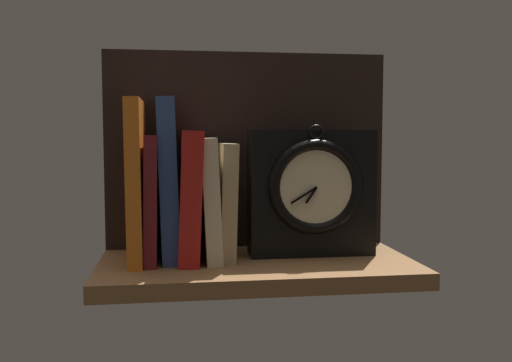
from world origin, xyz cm
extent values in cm
cube|color=brown|center=(0.00, 0.00, -1.25)|extent=(49.04, 24.76, 2.50)
cube|color=black|center=(0.00, 11.78, 16.99)|extent=(49.04, 1.20, 33.98)
cube|color=orange|center=(-18.57, 3.04, 12.54)|extent=(2.41, 16.28, 25.10)
cube|color=maroon|center=(-16.19, 3.04, 9.81)|extent=(2.24, 15.01, 19.65)
cube|color=#2D4C8E|center=(-13.56, 3.04, 12.65)|extent=(3.45, 12.49, 25.37)
cube|color=red|center=(-10.30, 3.04, 10.14)|extent=(4.04, 16.26, 20.40)
cube|color=beige|center=(-7.18, 3.04, 9.58)|extent=(3.32, 14.72, 19.26)
cube|color=tan|center=(-4.46, 3.04, 9.16)|extent=(2.92, 12.22, 18.38)
cube|color=black|center=(9.45, 3.03, 10.23)|extent=(20.45, 5.51, 20.45)
torus|color=black|center=(9.45, -0.12, 11.46)|extent=(15.26, 1.87, 15.26)
cylinder|color=beige|center=(9.45, -0.12, 11.46)|extent=(12.31, 0.60, 12.31)
cube|color=black|center=(8.61, -0.62, 10.21)|extent=(1.94, 0.30, 2.66)
cube|color=black|center=(7.39, -0.62, 10.21)|extent=(4.28, 0.30, 2.75)
torus|color=black|center=(9.45, 0.28, 20.09)|extent=(2.44, 0.44, 2.44)
camera|label=1|loc=(-12.37, -86.18, 19.44)|focal=39.39mm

